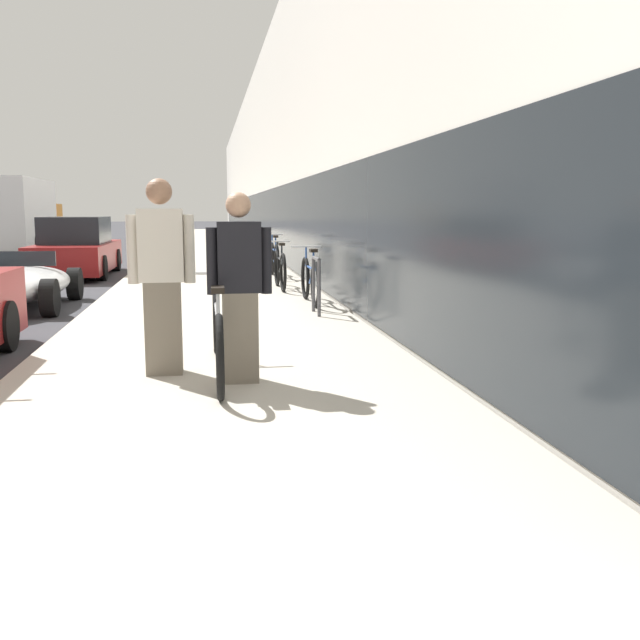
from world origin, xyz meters
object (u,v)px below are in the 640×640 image
(bike_rack_hoop, at_px, (316,279))
(parked_sedan_far, at_px, (77,249))
(tandem_bicycle, at_px, (218,334))
(vintage_roadster_curbside, at_px, (16,285))
(person_bystander, at_px, (162,277))
(moving_truck, at_px, (15,216))
(cruiser_bike_middle, at_px, (280,269))
(person_rider, at_px, (240,288))
(cruiser_bike_nearest, at_px, (310,280))
(cruiser_bike_farthest, at_px, (274,259))

(bike_rack_hoop, height_order, parked_sedan_far, parked_sedan_far)
(bike_rack_hoop, bearing_deg, tandem_bicycle, -112.03)
(tandem_bicycle, xyz_separation_m, vintage_roadster_curbside, (-3.26, 6.04, -0.10))
(person_bystander, distance_m, moving_truck, 24.33)
(parked_sedan_far, bearing_deg, cruiser_bike_middle, -47.11)
(parked_sedan_far, bearing_deg, person_rider, -74.42)
(parked_sedan_far, distance_m, moving_truck, 11.94)
(person_bystander, bearing_deg, moving_truck, 106.75)
(parked_sedan_far, bearing_deg, person_bystander, -76.95)
(moving_truck, bearing_deg, tandem_bicycle, -72.21)
(bike_rack_hoop, xyz_separation_m, moving_truck, (-9.02, 19.67, 0.81))
(person_bystander, bearing_deg, cruiser_bike_middle, 75.58)
(person_rider, relative_size, cruiser_bike_middle, 0.90)
(bike_rack_hoop, relative_size, cruiser_bike_nearest, 0.45)
(bike_rack_hoop, bearing_deg, vintage_roadster_curbside, 154.17)
(person_rider, bearing_deg, person_bystander, 147.77)
(bike_rack_hoop, distance_m, moving_truck, 21.65)
(cruiser_bike_nearest, relative_size, vintage_roadster_curbside, 0.49)
(person_rider, height_order, cruiser_bike_farthest, person_rider)
(person_bystander, height_order, cruiser_bike_farthest, person_bystander)
(cruiser_bike_nearest, bearing_deg, parked_sedan_far, 124.02)
(tandem_bicycle, height_order, parked_sedan_far, parked_sedan_far)
(cruiser_bike_farthest, height_order, parked_sedan_far, parked_sedan_far)
(person_bystander, xyz_separation_m, cruiser_bike_middle, (1.83, 7.14, -0.52))
(person_bystander, bearing_deg, parked_sedan_far, 103.05)
(vintage_roadster_curbside, relative_size, moving_truck, 0.52)
(person_rider, bearing_deg, cruiser_bike_nearest, 75.15)
(cruiser_bike_nearest, relative_size, cruiser_bike_farthest, 0.99)
(person_bystander, height_order, parked_sedan_far, person_bystander)
(vintage_roadster_curbside, bearing_deg, cruiser_bike_farthest, 38.53)
(cruiser_bike_farthest, bearing_deg, tandem_bicycle, -98.55)
(tandem_bicycle, relative_size, person_bystander, 1.46)
(person_bystander, distance_m, cruiser_bike_middle, 7.39)
(tandem_bicycle, height_order, bike_rack_hoop, tandem_bicycle)
(tandem_bicycle, distance_m, moving_truck, 24.59)
(bike_rack_hoop, relative_size, cruiser_bike_farthest, 0.45)
(bike_rack_hoop, xyz_separation_m, cruiser_bike_farthest, (-0.03, 6.08, -0.11))
(cruiser_bike_middle, relative_size, cruiser_bike_farthest, 0.98)
(cruiser_bike_nearest, bearing_deg, cruiser_bike_middle, 96.62)
(bike_rack_hoop, bearing_deg, cruiser_bike_middle, 92.79)
(vintage_roadster_curbside, xyz_separation_m, parked_sedan_far, (-0.05, 6.20, 0.27))
(bike_rack_hoop, xyz_separation_m, vintage_roadster_curbside, (-4.77, 2.31, -0.23))
(bike_rack_hoop, xyz_separation_m, parked_sedan_far, (-4.82, 8.51, 0.03))
(vintage_roadster_curbside, distance_m, moving_truck, 17.90)
(cruiser_bike_farthest, bearing_deg, person_bystander, -101.47)
(cruiser_bike_nearest, distance_m, parked_sedan_far, 8.78)
(vintage_roadster_curbside, bearing_deg, cruiser_bike_middle, 14.60)
(cruiser_bike_nearest, height_order, moving_truck, moving_truck)
(cruiser_bike_farthest, bearing_deg, vintage_roadster_curbside, -141.47)
(vintage_roadster_curbside, distance_m, parked_sedan_far, 6.21)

